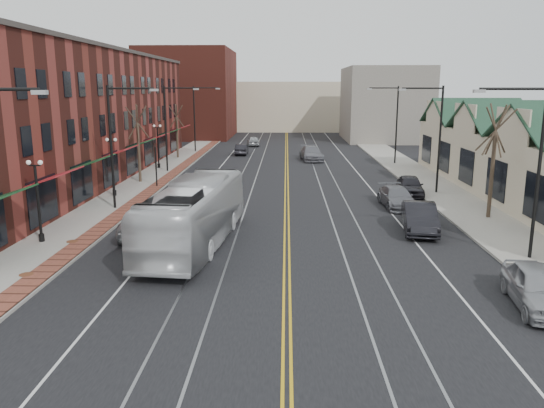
# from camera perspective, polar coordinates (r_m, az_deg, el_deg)

# --- Properties ---
(ground) EXTENTS (160.00, 160.00, 0.00)m
(ground) POSITION_cam_1_polar(r_m,az_deg,el_deg) (19.95, 1.61, -11.25)
(ground) COLOR black
(ground) RESTS_ON ground
(sidewalk_left) EXTENTS (4.00, 120.00, 0.15)m
(sidewalk_left) POSITION_cam_1_polar(r_m,az_deg,el_deg) (40.87, -15.49, 0.78)
(sidewalk_left) COLOR gray
(sidewalk_left) RESTS_ON ground
(sidewalk_right) EXTENTS (4.00, 120.00, 0.15)m
(sidewalk_right) POSITION_cam_1_polar(r_m,az_deg,el_deg) (40.90, 18.65, 0.59)
(sidewalk_right) COLOR gray
(sidewalk_right) RESTS_ON ground
(building_left) EXTENTS (10.00, 50.00, 11.00)m
(building_left) POSITION_cam_1_polar(r_m,az_deg,el_deg) (49.14, -21.39, 8.66)
(building_left) COLOR maroon
(building_left) RESTS_ON ground
(building_right) EXTENTS (8.00, 36.00, 4.60)m
(building_right) POSITION_cam_1_polar(r_m,az_deg,el_deg) (42.70, 26.59, 3.43)
(building_right) COLOR beige
(building_right) RESTS_ON ground
(backdrop_left) EXTENTS (14.00, 18.00, 14.00)m
(backdrop_left) POSITION_cam_1_polar(r_m,az_deg,el_deg) (89.70, -8.88, 11.65)
(backdrop_left) COLOR maroon
(backdrop_left) RESTS_ON ground
(backdrop_mid) EXTENTS (22.00, 14.00, 9.00)m
(backdrop_mid) POSITION_cam_1_polar(r_m,az_deg,el_deg) (103.33, 1.60, 10.49)
(backdrop_mid) COLOR beige
(backdrop_mid) RESTS_ON ground
(backdrop_right) EXTENTS (12.00, 16.00, 11.00)m
(backdrop_right) POSITION_cam_1_polar(r_m,az_deg,el_deg) (84.66, 11.99, 10.47)
(backdrop_right) COLOR slate
(backdrop_right) RESTS_ON ground
(streetlight_l_1) EXTENTS (3.33, 0.25, 8.00)m
(streetlight_l_1) POSITION_cam_1_polar(r_m,az_deg,el_deg) (36.11, -16.31, 7.20)
(streetlight_l_1) COLOR black
(streetlight_l_1) RESTS_ON sidewalk_left
(streetlight_l_2) EXTENTS (3.33, 0.25, 8.00)m
(streetlight_l_2) POSITION_cam_1_polar(r_m,az_deg,el_deg) (51.54, -10.91, 8.90)
(streetlight_l_2) COLOR black
(streetlight_l_2) RESTS_ON sidewalk_left
(streetlight_l_3) EXTENTS (3.33, 0.25, 8.00)m
(streetlight_l_3) POSITION_cam_1_polar(r_m,az_deg,el_deg) (67.24, -7.99, 9.78)
(streetlight_l_3) COLOR black
(streetlight_l_3) RESTS_ON sidewalk_left
(streetlight_r_0) EXTENTS (3.33, 0.25, 8.00)m
(streetlight_r_0) POSITION_cam_1_polar(r_m,az_deg,el_deg) (26.86, 26.05, 4.79)
(streetlight_r_0) COLOR black
(streetlight_r_0) RESTS_ON sidewalk_right
(streetlight_r_1) EXTENTS (3.33, 0.25, 8.00)m
(streetlight_r_1) POSITION_cam_1_polar(r_m,az_deg,el_deg) (41.88, 17.07, 7.81)
(streetlight_r_1) COLOR black
(streetlight_r_1) RESTS_ON sidewalk_right
(streetlight_r_2) EXTENTS (3.33, 0.25, 8.00)m
(streetlight_r_2) POSITION_cam_1_polar(r_m,az_deg,el_deg) (57.43, 12.85, 9.15)
(streetlight_r_2) COLOR black
(streetlight_r_2) RESTS_ON sidewalk_right
(lamppost_l_1) EXTENTS (0.84, 0.28, 4.27)m
(lamppost_l_1) POSITION_cam_1_polar(r_m,az_deg,el_deg) (29.77, -23.84, 0.10)
(lamppost_l_1) COLOR black
(lamppost_l_1) RESTS_ON sidewalk_left
(lamppost_l_2) EXTENTS (0.84, 0.28, 4.27)m
(lamppost_l_2) POSITION_cam_1_polar(r_m,az_deg,el_deg) (40.75, -16.74, 3.71)
(lamppost_l_2) COLOR black
(lamppost_l_2) RESTS_ON sidewalk_left
(lamppost_l_3) EXTENTS (0.84, 0.28, 4.27)m
(lamppost_l_3) POSITION_cam_1_polar(r_m,az_deg,el_deg) (54.11, -12.16, 6.00)
(lamppost_l_3) COLOR black
(lamppost_l_3) RESTS_ON sidewalk_left
(tree_left_near) EXTENTS (1.78, 1.37, 6.48)m
(tree_left_near) POSITION_cam_1_polar(r_m,az_deg,el_deg) (46.20, -14.18, 6.47)
(tree_left_near) COLOR #382B21
(tree_left_near) RESTS_ON sidewalk_left
(tree_left_far) EXTENTS (1.66, 1.28, 6.02)m
(tree_left_far) POSITION_cam_1_polar(r_m,az_deg,el_deg) (61.72, -10.19, 7.84)
(tree_left_far) COLOR #382B21
(tree_left_far) RESTS_ON sidewalk_left
(tree_right_mid) EXTENTS (1.90, 1.46, 6.93)m
(tree_right_mid) POSITION_cam_1_polar(r_m,az_deg,el_deg) (34.89, 22.70, 4.46)
(tree_right_mid) COLOR #382B21
(tree_right_mid) RESTS_ON sidewalk_right
(manhole_mid) EXTENTS (0.60, 0.60, 0.02)m
(manhole_mid) POSITION_cam_1_polar(r_m,az_deg,el_deg) (25.26, -24.92, -6.88)
(manhole_mid) COLOR #592D19
(manhole_mid) RESTS_ON sidewalk_left
(manhole_far) EXTENTS (0.60, 0.60, 0.02)m
(manhole_far) POSITION_cam_1_polar(r_m,az_deg,el_deg) (29.60, -20.69, -3.78)
(manhole_far) COLOR #592D19
(manhole_far) RESTS_ON sidewalk_left
(traffic_signal) EXTENTS (0.18, 0.15, 3.80)m
(traffic_signal) POSITION_cam_1_polar(r_m,az_deg,el_deg) (43.93, -12.40, 4.74)
(traffic_signal) COLOR black
(traffic_signal) RESTS_ON sidewalk_left
(transit_bus) EXTENTS (4.01, 12.33, 3.37)m
(transit_bus) POSITION_cam_1_polar(r_m,az_deg,el_deg) (27.37, -8.29, -1.06)
(transit_bus) COLOR silver
(transit_bus) RESTS_ON ground
(parked_suv) EXTENTS (2.86, 5.80, 1.58)m
(parked_suv) POSITION_cam_1_polar(r_m,az_deg,el_deg) (30.10, -12.86, -1.76)
(parked_suv) COLOR #9A9DA0
(parked_suv) RESTS_ON ground
(parked_car_a) EXTENTS (2.45, 4.85, 1.58)m
(parked_car_a) POSITION_cam_1_polar(r_m,az_deg,el_deg) (22.11, 26.75, -8.02)
(parked_car_a) COLOR #A0A2A7
(parked_car_a) RESTS_ON ground
(parked_car_b) EXTENTS (2.40, 5.16, 1.64)m
(parked_car_b) POSITION_cam_1_polar(r_m,az_deg,el_deg) (31.05, 15.59, -1.43)
(parked_car_b) COLOR black
(parked_car_b) RESTS_ON ground
(parked_car_c) EXTENTS (2.19, 4.88, 1.39)m
(parked_car_c) POSITION_cam_1_polar(r_m,az_deg,el_deg) (37.06, 13.28, 0.71)
(parked_car_c) COLOR slate
(parked_car_c) RESTS_ON ground
(parked_car_d) EXTENTS (2.21, 4.60, 1.52)m
(parked_car_d) POSITION_cam_1_polar(r_m,az_deg,el_deg) (41.33, 14.61, 1.92)
(parked_car_d) COLOR #222127
(parked_car_d) RESTS_ON ground
(distant_car_left) EXTENTS (1.42, 3.97, 1.30)m
(distant_car_left) POSITION_cam_1_polar(r_m,az_deg,el_deg) (64.68, -3.28, 5.89)
(distant_car_left) COLOR black
(distant_car_left) RESTS_ON ground
(distant_car_right) EXTENTS (2.78, 5.63, 1.57)m
(distant_car_right) POSITION_cam_1_polar(r_m,az_deg,el_deg) (59.65, 4.26, 5.45)
(distant_car_right) COLOR slate
(distant_car_right) RESTS_ON ground
(distant_car_far) EXTENTS (2.05, 4.17, 1.37)m
(distant_car_far) POSITION_cam_1_polar(r_m,az_deg,el_deg) (74.54, -2.03, 6.79)
(distant_car_far) COLOR #A3A6AA
(distant_car_far) RESTS_ON ground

